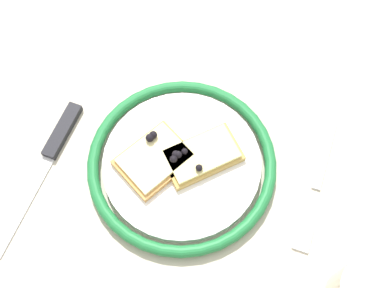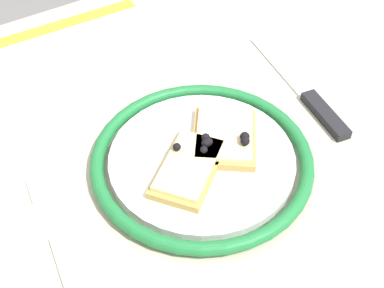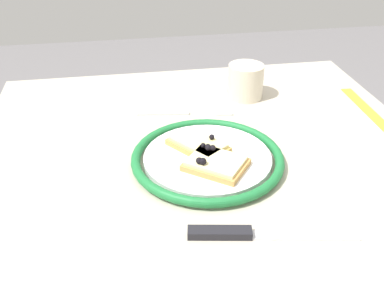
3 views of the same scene
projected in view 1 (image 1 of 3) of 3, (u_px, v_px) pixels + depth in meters
ground_plane at (176, 265)px, 1.36m from camera, size 6.00×6.00×0.00m
dining_table at (163, 189)px, 0.78m from camera, size 0.93×0.84×0.74m
plate at (182, 163)px, 0.68m from camera, size 0.27×0.27×0.02m
pizza_slice_near at (155, 158)px, 0.67m from camera, size 0.12×0.12×0.03m
pizza_slice_far at (202, 155)px, 0.67m from camera, size 0.12×0.11×0.03m
knife at (52, 150)px, 0.70m from camera, size 0.06×0.24×0.01m
fork at (317, 185)px, 0.68m from camera, size 0.05×0.20×0.00m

